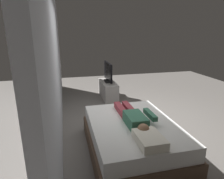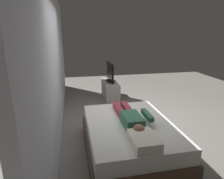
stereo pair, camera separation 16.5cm
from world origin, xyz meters
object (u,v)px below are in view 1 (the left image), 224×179
object	(u,v)px
bed	(132,137)
tv_stand	(108,90)
person	(133,117)
tv	(108,73)
remote	(152,115)
pillow	(149,139)

from	to	relation	value
bed	tv_stand	bearing A→B (deg)	-4.61
person	tv	bearing A→B (deg)	-4.32
bed	remote	size ratio (longest dim) A/B	12.84
bed	pillow	bearing A→B (deg)	180.00
bed	pillow	distance (m)	0.73
remote	bed	bearing A→B (deg)	113.11
remote	tv	distance (m)	2.72
remote	tv_stand	bearing A→B (deg)	4.01
person	pillow	bearing A→B (deg)	178.55
bed	tv	size ratio (longest dim) A/B	2.19
pillow	tv	xyz separation A→B (m)	(3.52, -0.23, 0.18)
tv_stand	remote	bearing A→B (deg)	-175.99
bed	tv_stand	xyz separation A→B (m)	(2.88, -0.23, -0.01)
pillow	tv_stand	world-z (taller)	pillow
tv	pillow	bearing A→B (deg)	176.23
bed	tv	distance (m)	2.94
bed	remote	world-z (taller)	remote
bed	person	xyz separation A→B (m)	(0.03, -0.02, 0.36)
person	bed	bearing A→B (deg)	149.46
bed	tv_stand	size ratio (longest dim) A/B	1.75
remote	person	bearing A→B (deg)	110.47
pillow	bed	bearing A→B (deg)	-0.00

